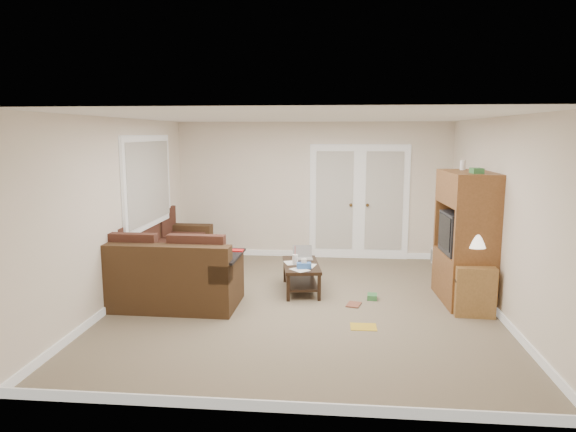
# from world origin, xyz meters

# --- Properties ---
(floor) EXTENTS (5.50, 5.50, 0.00)m
(floor) POSITION_xyz_m (0.00, 0.00, 0.00)
(floor) COLOR gray
(floor) RESTS_ON ground
(ceiling) EXTENTS (5.00, 5.50, 0.02)m
(ceiling) POSITION_xyz_m (0.00, 0.00, 2.50)
(ceiling) COLOR white
(ceiling) RESTS_ON wall_back
(wall_left) EXTENTS (0.02, 5.50, 2.50)m
(wall_left) POSITION_xyz_m (-2.50, 0.00, 1.25)
(wall_left) COLOR white
(wall_left) RESTS_ON floor
(wall_right) EXTENTS (0.02, 5.50, 2.50)m
(wall_right) POSITION_xyz_m (2.50, 0.00, 1.25)
(wall_right) COLOR white
(wall_right) RESTS_ON floor
(wall_back) EXTENTS (5.00, 0.02, 2.50)m
(wall_back) POSITION_xyz_m (0.00, 2.75, 1.25)
(wall_back) COLOR white
(wall_back) RESTS_ON floor
(wall_front) EXTENTS (5.00, 0.02, 2.50)m
(wall_front) POSITION_xyz_m (0.00, -2.75, 1.25)
(wall_front) COLOR white
(wall_front) RESTS_ON floor
(baseboards) EXTENTS (5.00, 5.50, 0.10)m
(baseboards) POSITION_xyz_m (0.00, 0.00, 0.05)
(baseboards) COLOR white
(baseboards) RESTS_ON floor
(french_doors) EXTENTS (1.80, 0.05, 2.13)m
(french_doors) POSITION_xyz_m (0.85, 2.71, 1.04)
(french_doors) COLOR white
(french_doors) RESTS_ON floor
(window_left) EXTENTS (0.05, 1.92, 1.42)m
(window_left) POSITION_xyz_m (-2.46, 1.00, 1.55)
(window_left) COLOR white
(window_left) RESTS_ON wall_left
(sectional_sofa) EXTENTS (1.97, 2.96, 0.90)m
(sectional_sofa) POSITION_xyz_m (-2.08, 0.51, 0.35)
(sectional_sofa) COLOR #442E1A
(sectional_sofa) RESTS_ON floor
(coffee_table) EXTENTS (0.64, 1.07, 0.68)m
(coffee_table) POSITION_xyz_m (-0.06, 0.62, 0.22)
(coffee_table) COLOR black
(coffee_table) RESTS_ON floor
(tv_armoire) EXTENTS (0.67, 1.15, 1.92)m
(tv_armoire) POSITION_xyz_m (2.20, 0.36, 0.90)
(tv_armoire) COLOR brown
(tv_armoire) RESTS_ON floor
(side_cabinet) EXTENTS (0.52, 0.52, 1.04)m
(side_cabinet) POSITION_xyz_m (2.20, -0.11, 0.38)
(side_cabinet) COLOR olive
(side_cabinet) RESTS_ON floor
(space_heater) EXTENTS (0.12, 0.10, 0.28)m
(space_heater) POSITION_xyz_m (2.20, 2.45, 0.14)
(space_heater) COLOR white
(space_heater) RESTS_ON floor
(floor_magazine) EXTENTS (0.31, 0.25, 0.01)m
(floor_magazine) POSITION_xyz_m (0.78, -0.76, 0.00)
(floor_magazine) COLOR gold
(floor_magazine) RESTS_ON floor
(floor_greenbox) EXTENTS (0.15, 0.19, 0.07)m
(floor_greenbox) POSITION_xyz_m (0.95, 0.31, 0.04)
(floor_greenbox) COLOR #387B3F
(floor_greenbox) RESTS_ON floor
(floor_book) EXTENTS (0.23, 0.27, 0.02)m
(floor_book) POSITION_xyz_m (0.61, 0.05, 0.01)
(floor_book) COLOR brown
(floor_book) RESTS_ON floor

